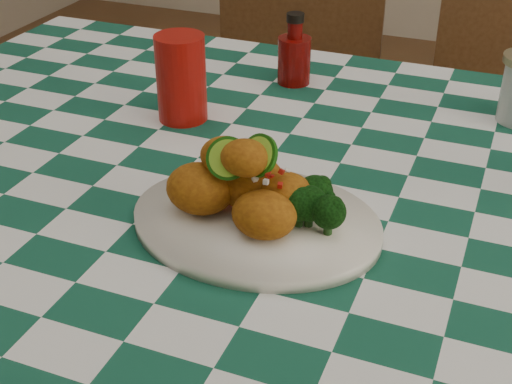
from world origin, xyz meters
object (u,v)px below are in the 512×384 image
at_px(fried_chicken_pile, 249,179).
at_px(red_tumbler, 181,78).
at_px(plate, 256,223).
at_px(ketchup_bottle, 295,49).
at_px(wooden_chair_right, 509,179).
at_px(dining_table, 316,381).
at_px(wooden_chair_left, 284,135).

relative_size(fried_chicken_pile, red_tumbler, 1.17).
height_order(plate, ketchup_bottle, ketchup_bottle).
height_order(fried_chicken_pile, wooden_chair_right, fried_chicken_pile).
bearing_deg(ketchup_bottle, wooden_chair_right, 43.81).
relative_size(dining_table, plate, 5.10).
bearing_deg(plate, fried_chicken_pile, 180.00).
bearing_deg(plate, wooden_chair_right, 71.28).
distance_m(plate, wooden_chair_right, 0.99).
distance_m(red_tumbler, wooden_chair_left, 0.71).
bearing_deg(wooden_chair_left, dining_table, -74.75).
bearing_deg(wooden_chair_left, plate, -81.53).
xyz_separation_m(red_tumbler, wooden_chair_left, (-0.03, 0.60, -0.38)).
height_order(fried_chicken_pile, ketchup_bottle, ketchup_bottle).
bearing_deg(dining_table, wooden_chair_right, 71.50).
distance_m(plate, wooden_chair_left, 0.96).
bearing_deg(plate, red_tumbler, 131.87).
xyz_separation_m(wooden_chair_left, wooden_chair_right, (0.56, 0.02, -0.02)).
relative_size(fried_chicken_pile, wooden_chair_left, 0.18).
xyz_separation_m(dining_table, plate, (-0.05, -0.14, 0.40)).
bearing_deg(dining_table, plate, -109.83).
distance_m(dining_table, wooden_chair_right, 0.78).
xyz_separation_m(plate, fried_chicken_pile, (-0.01, 0.00, 0.06)).
height_order(dining_table, red_tumbler, red_tumbler).
bearing_deg(wooden_chair_right, wooden_chair_left, 173.69).
xyz_separation_m(red_tumbler, wooden_chair_right, (0.54, 0.62, -0.41)).
bearing_deg(ketchup_bottle, fried_chicken_pile, -77.59).
height_order(fried_chicken_pile, red_tumbler, red_tumbler).
distance_m(red_tumbler, ketchup_bottle, 0.25).
bearing_deg(wooden_chair_right, dining_table, -116.76).
distance_m(plate, fried_chicken_pile, 0.06).
distance_m(wooden_chair_left, wooden_chair_right, 0.56).
xyz_separation_m(plate, red_tumbler, (-0.24, 0.26, 0.06)).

